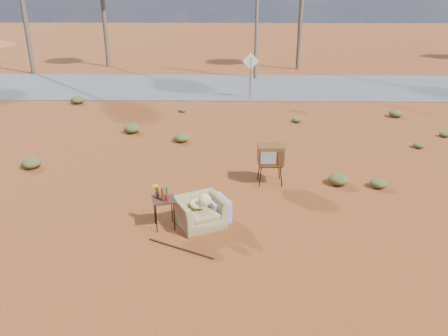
{
  "coord_description": "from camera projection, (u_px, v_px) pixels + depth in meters",
  "views": [
    {
      "loc": [
        0.66,
        -8.73,
        4.75
      ],
      "look_at": [
        0.46,
        1.1,
        0.8
      ],
      "focal_mm": 35.0,
      "sensor_mm": 36.0,
      "label": 1
    }
  ],
  "objects": [
    {
      "name": "side_table",
      "position": [
        162.0,
        197.0,
        9.29
      ],
      "size": [
        0.58,
        0.58,
        0.96
      ],
      "rotation": [
        0.0,
        0.0,
        0.26
      ],
      "color": "#3B2215",
      "rests_on": "ground"
    },
    {
      "name": "ground",
      "position": [
        203.0,
        219.0,
        9.88
      ],
      "size": [
        140.0,
        140.0,
        0.0
      ],
      "primitive_type": "plane",
      "color": "brown",
      "rests_on": "ground"
    },
    {
      "name": "tv_unit",
      "position": [
        271.0,
        155.0,
        11.44
      ],
      "size": [
        0.69,
        0.56,
        1.08
      ],
      "rotation": [
        0.0,
        0.0,
        0.04
      ],
      "color": "black",
      "rests_on": "ground"
    },
    {
      "name": "utility_pole_center",
      "position": [
        257.0,
        5.0,
        24.54
      ],
      "size": [
        1.4,
        0.2,
        8.0
      ],
      "color": "brown",
      "rests_on": "ground"
    },
    {
      "name": "road_sign",
      "position": [
        251.0,
        68.0,
        20.43
      ],
      "size": [
        0.78,
        0.06,
        2.19
      ],
      "color": "brown",
      "rests_on": "ground"
    },
    {
      "name": "highway",
      "position": [
        221.0,
        86.0,
        23.79
      ],
      "size": [
        140.0,
        7.0,
        0.04
      ],
      "primitive_type": "cube",
      "color": "#565659",
      "rests_on": "ground"
    },
    {
      "name": "scrub_patch",
      "position": [
        186.0,
        148.0,
        13.94
      ],
      "size": [
        17.49,
        8.07,
        0.33
      ],
      "color": "#525826",
      "rests_on": "ground"
    },
    {
      "name": "rusty_bar",
      "position": [
        181.0,
        248.0,
        8.69
      ],
      "size": [
        1.38,
        0.73,
        0.04
      ],
      "primitive_type": "cylinder",
      "rotation": [
        0.0,
        1.57,
        -0.47
      ],
      "color": "#482113",
      "rests_on": "ground"
    },
    {
      "name": "armchair",
      "position": [
        203.0,
        207.0,
        9.51
      ],
      "size": [
        1.29,
        1.2,
        0.87
      ],
      "rotation": [
        0.0,
        0.0,
        0.48
      ],
      "color": "olive",
      "rests_on": "ground"
    }
  ]
}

